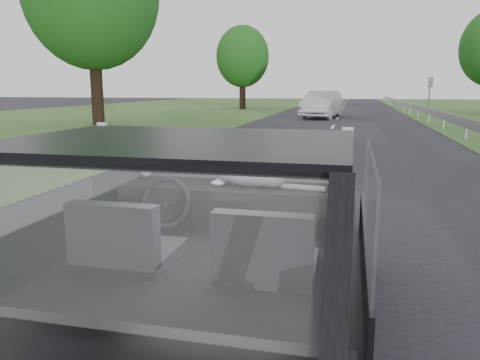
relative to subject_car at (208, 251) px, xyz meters
The scene contains 10 objects.
subject_car is the anchor object (origin of this frame).
dashboard 0.64m from the subject_car, 90.00° to the left, with size 1.58×0.45×0.30m, color black.
driver_seat 0.52m from the subject_car, 144.06° to the right, with size 0.50×0.72×0.42m, color black.
passenger_seat 0.52m from the subject_car, 35.94° to the right, with size 0.50×0.72×0.42m, color black.
steering_wheel 0.55m from the subject_car, 140.48° to the left, with size 0.36×0.36×0.04m, color black.
cat 0.72m from the subject_car, 77.48° to the left, with size 0.62×0.19×0.28m, color #92919B.
other_car 24.14m from the subject_car, 92.09° to the left, with size 1.80×4.57×1.50m, color silver.
highway_sign 27.71m from the subject_car, 79.31° to the left, with size 0.09×0.90×2.25m, color #17561E.
tree_5 20.16m from the subject_car, 121.90° to the left, with size 5.91×5.91×8.95m, color #1C5519, non-canonical shape.
tree_6 34.58m from the subject_car, 102.82° to the left, with size 4.08×4.08×6.18m, color #1C5519, non-canonical shape.
Camera 1 is at (0.80, -2.54, 1.69)m, focal length 35.00 mm.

